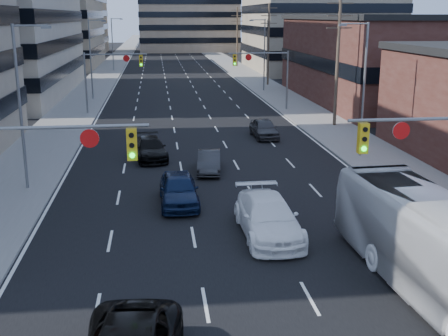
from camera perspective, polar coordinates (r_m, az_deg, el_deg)
name	(u,v)px	position (r m, az deg, el deg)	size (l,w,h in m)	color
road_surface	(168,55)	(141.29, -5.68, 11.34)	(18.00, 300.00, 0.02)	black
sidewalk_left	(121,55)	(141.49, -10.43, 11.20)	(5.00, 300.00, 0.15)	slate
sidewalk_right	(215,55)	(142.01, -0.95, 11.45)	(5.00, 300.00, 0.15)	slate
office_left_far	(42,23)	(112.88, -18.04, 13.79)	(20.00, 30.00, 16.00)	gray
storefront_right_mid	(400,61)	(66.92, 17.42, 10.34)	(20.00, 30.00, 9.00)	#472119
office_right_far	(316,30)	(102.91, 9.29, 13.69)	(22.00, 28.00, 14.00)	gray
bg_block_left	(55,13)	(152.96, -16.79, 14.83)	(24.00, 24.00, 20.00)	#ADA089
bg_block_right	(296,30)	(145.31, 7.35, 13.76)	(22.00, 22.00, 12.00)	gray
signal_near_left	(33,171)	(20.06, -18.84, -0.26)	(6.59, 0.33, 6.00)	slate
signal_far_left	(109,70)	(56.35, -11.58, 9.73)	(6.09, 0.33, 6.00)	slate
signal_far_right	(265,68)	(57.22, 4.18, 10.07)	(6.09, 0.33, 6.00)	slate
utility_pole_block	(338,60)	(49.54, 11.46, 10.73)	(2.20, 0.28, 11.00)	#4C3D2D
utility_pole_midblock	(269,43)	(78.55, 4.54, 12.53)	(2.20, 0.28, 11.00)	#4C3D2D
utility_pole_distant	(237,36)	(108.11, 1.35, 13.30)	(2.20, 0.28, 11.00)	#4C3D2D
streetlight_left_near	(22,100)	(32.05, -19.80, 6.53)	(2.03, 0.22, 9.00)	slate
streetlight_left_mid	(92,55)	(66.47, -13.28, 11.08)	(2.03, 0.22, 9.00)	slate
streetlight_left_far	(113,42)	(101.29, -11.18, 12.48)	(2.03, 0.22, 9.00)	slate
streetlight_right_near	(362,84)	(38.66, 13.83, 8.33)	(2.03, 0.22, 9.00)	slate
streetlight_right_far	(263,51)	(72.36, 4.00, 11.74)	(2.03, 0.22, 9.00)	slate
white_van	(268,217)	(24.78, 4.50, -5.00)	(2.39, 5.88, 1.71)	white
transit_bus	(443,251)	(20.48, 21.36, -7.89)	(2.89, 12.37, 3.44)	silver
sedan_blue	(179,189)	(28.80, -4.62, -2.16)	(1.93, 4.80, 1.63)	#0D1A37
sedan_grey_center	(209,162)	(34.74, -1.54, 0.65)	(1.39, 4.00, 1.32)	#2B2B2D
sedan_black_far	(150,149)	(38.27, -7.52, 1.98)	(2.01, 4.94, 1.43)	black
sedan_grey_right	(264,128)	(44.76, 4.09, 4.05)	(1.78, 4.43, 1.51)	#373739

